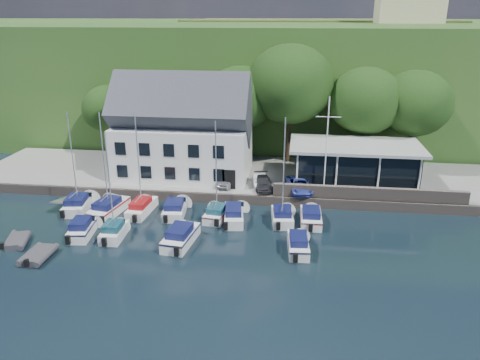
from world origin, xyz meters
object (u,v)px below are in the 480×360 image
(car_silver, at_px, (228,179))
(boat_r1_4, at_px, (216,176))
(car_dgrey, at_px, (263,183))
(boat_r2_0, at_px, (82,227))
(boat_r1_0, at_px, (73,165))
(boat_r2_1, at_px, (110,189))
(boat_r1_2, at_px, (139,169))
(car_blue, at_px, (299,185))
(flagpole, at_px, (326,147))
(dinghy_1, at_px, (38,254))
(dinghy_0, at_px, (17,240))
(club_pavilion, at_px, (354,164))
(boat_r1_5, at_px, (234,213))
(boat_r1_6, at_px, (284,175))
(boat_r2_4, at_px, (298,242))
(car_white, at_px, (259,180))
(boat_r1_1, at_px, (104,166))
(harbor_building, at_px, (183,135))
(boat_r1_7, at_px, (311,215))
(boat_r1_3, at_px, (175,207))
(boat_r2_2, at_px, (181,235))

(car_silver, relative_size, boat_r1_4, 0.45)
(car_dgrey, distance_m, boat_r2_0, 17.70)
(boat_r1_0, bearing_deg, boat_r2_1, -51.47)
(boat_r1_2, bearing_deg, boat_r1_4, 0.10)
(boat_r2_0, bearing_deg, boat_r1_2, 48.71)
(car_blue, relative_size, boat_r2_1, 0.46)
(car_blue, bearing_deg, flagpole, -22.91)
(car_silver, bearing_deg, dinghy_1, -115.18)
(dinghy_0, bearing_deg, boat_r1_0, 57.92)
(boat_r2_0, bearing_deg, dinghy_0, -162.73)
(club_pavilion, xyz_separation_m, car_dgrey, (-9.13, -2.94, -1.45))
(flagpole, distance_m, boat_r1_5, 10.79)
(boat_r1_6, relative_size, boat_r2_4, 1.52)
(flagpole, bearing_deg, boat_r1_6, -127.94)
(flagpole, distance_m, boat_r2_0, 23.01)
(club_pavilion, xyz_separation_m, car_white, (-9.56, -2.19, -1.45))
(car_dgrey, height_order, boat_r1_5, car_dgrey)
(car_blue, height_order, boat_r1_1, boat_r1_1)
(car_white, distance_m, boat_r1_4, 7.68)
(flagpole, relative_size, boat_r1_2, 1.11)
(harbor_building, distance_m, boat_r1_7, 16.88)
(boat_r1_4, distance_m, dinghy_0, 17.09)
(car_silver, relative_size, boat_r1_2, 0.43)
(club_pavilion, xyz_separation_m, boat_r1_7, (-4.42, -8.38, -2.34))
(car_white, relative_size, dinghy_0, 1.20)
(harbor_building, relative_size, car_white, 3.97)
(flagpole, xyz_separation_m, boat_r1_6, (-3.79, -4.87, -1.34))
(flagpole, distance_m, boat_r1_1, 20.51)
(car_silver, relative_size, boat_r1_1, 0.40)
(boat_r1_3, bearing_deg, boat_r2_1, -131.89)
(boat_r2_0, xyz_separation_m, boat_r2_1, (2.81, -0.05, 3.59))
(club_pavilion, bearing_deg, boat_r1_5, -142.31)
(boat_r1_2, distance_m, boat_r1_6, 13.08)
(boat_r1_2, distance_m, boat_r1_3, 4.77)
(car_white, relative_size, boat_r1_3, 0.60)
(boat_r1_2, bearing_deg, boat_r1_5, 0.36)
(boat_r1_4, bearing_deg, boat_r1_5, 6.64)
(car_white, relative_size, car_blue, 0.90)
(boat_r1_0, bearing_deg, boat_r1_1, -19.14)
(boat_r1_7, distance_m, dinghy_0, 24.68)
(car_silver, xyz_separation_m, boat_r1_1, (-10.22, -6.30, 3.03))
(boat_r1_1, relative_size, boat_r1_5, 1.42)
(boat_r1_5, height_order, boat_r2_1, boat_r2_1)
(boat_r2_2, height_order, dinghy_1, boat_r2_2)
(boat_r1_0, xyz_separation_m, dinghy_0, (-1.83, -7.20, -4.13))
(boat_r2_4, bearing_deg, car_dgrey, 104.38)
(boat_r1_4, bearing_deg, car_dgrey, 65.94)
(harbor_building, bearing_deg, club_pavilion, -1.59)
(boat_r2_2, bearing_deg, dinghy_1, -152.79)
(boat_r1_5, bearing_deg, club_pavilion, 29.83)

